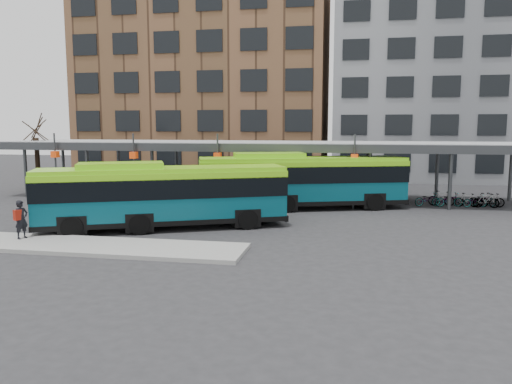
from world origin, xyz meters
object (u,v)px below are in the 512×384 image
Objects in this scene: bus_front at (163,194)px; pedestrian at (21,219)px; tree at (38,163)px; bus_rear at (302,180)px.

bus_front is 7.12× the size of pedestrian.
tree is 0.42× the size of bus_rear.
bus_front is 0.94× the size of bus_rear.
bus_front is at bearing -148.99° from bus_rear.
bus_front is 6.73m from pedestrian.
tree reaches higher than bus_front.
bus_rear is (20.71, -2.84, -0.54)m from tree.
bus_rear is 16.61m from pedestrian.
bus_front is at bearing -36.23° from tree.
pedestrian is at bearing -153.44° from bus_rear.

